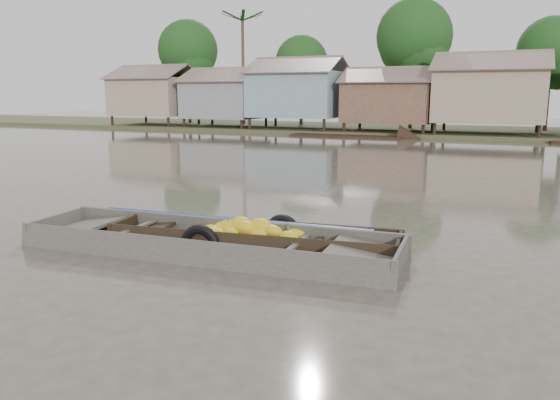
% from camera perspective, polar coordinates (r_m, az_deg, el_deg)
% --- Properties ---
extents(ground, '(120.00, 120.00, 0.00)m').
position_cam_1_polar(ground, '(9.44, -4.58, -6.34)').
color(ground, '#484037').
rests_on(ground, ground).
extents(riverbank, '(120.00, 12.47, 10.22)m').
position_cam_1_polar(riverbank, '(39.82, 22.02, 10.71)').
color(riverbank, '#384723').
rests_on(riverbank, ground).
extents(banana_boat, '(5.59, 1.98, 0.78)m').
position_cam_1_polar(banana_boat, '(10.25, -3.30, -4.02)').
color(banana_boat, black).
rests_on(banana_boat, ground).
extents(viewer_boat, '(7.07, 2.24, 0.56)m').
position_cam_1_polar(viewer_boat, '(10.02, -7.25, -5.06)').
color(viewer_boat, '#3A3731').
rests_on(viewer_boat, ground).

